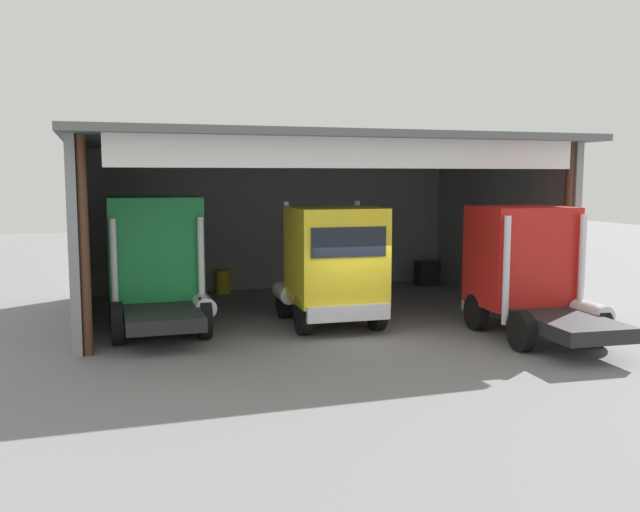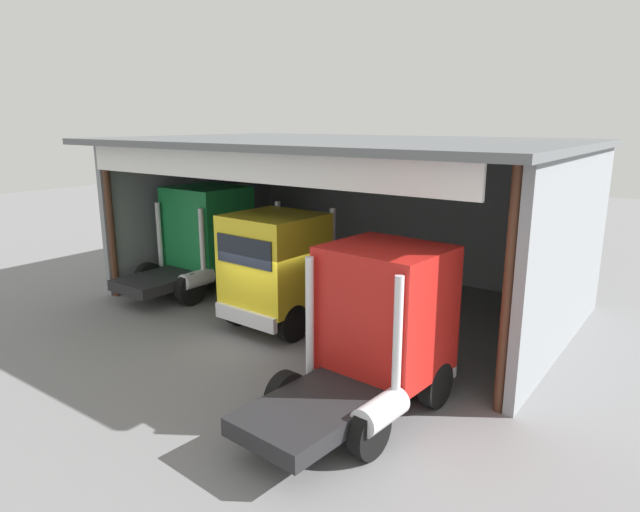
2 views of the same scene
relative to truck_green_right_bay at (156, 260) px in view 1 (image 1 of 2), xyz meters
name	(u,v)px [view 1 (image 1 of 2)]	position (x,y,z in m)	size (l,w,h in m)	color
ground_plane	(355,336)	(5.07, -2.68, -1.99)	(80.00, 80.00, 0.00)	slate
workshop_shed	(301,191)	(5.07, 2.53, 1.88)	(15.02, 9.92, 5.59)	gray
truck_green_right_bay	(156,260)	(0.00, 0.00, 0.00)	(2.74, 5.05, 3.80)	#197F3D
truck_yellow_center_bay	(332,264)	(4.87, -1.33, -0.14)	(2.69, 5.08, 3.63)	yellow
truck_red_left_bay	(527,269)	(9.70, -3.88, -0.16)	(2.74, 5.30, 3.54)	red
oil_drum	(223,282)	(2.87, 5.45, -1.55)	(0.58, 0.58, 0.87)	gold
tool_cart	(427,273)	(11.03, 4.76, -1.49)	(0.90, 0.60, 1.00)	black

